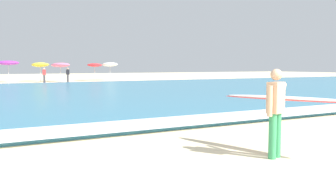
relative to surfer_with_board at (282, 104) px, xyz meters
The scene contains 10 objects.
sea 17.54m from the surfer_with_board, 94.50° to the left, with size 120.00×28.00×0.14m, color teal.
surf_foam 4.37m from the surfer_with_board, 108.69° to the left, with size 120.00×1.74×0.01m, color white.
surfer_with_board is the anchor object (origin of this frame).
beach_umbrella_3 37.10m from the surfer_with_board, 93.28° to the left, with size 2.25×2.25×2.36m.
beach_umbrella_4 37.69m from the surfer_with_board, 88.06° to the left, with size 1.92×1.94×2.21m.
beach_umbrella_5 35.93m from the surfer_with_board, 84.99° to the left, with size 2.03×2.06×2.18m.
beach_umbrella_6 37.51m from the surfer_with_board, 78.71° to the left, with size 1.74×1.76×2.13m.
beach_umbrella_7 38.09m from the surfer_with_board, 75.84° to the left, with size 1.88×1.91×2.25m.
beachgoer_near_row_left 34.06m from the surfer_with_board, 84.11° to the left, with size 0.32×0.20×1.58m.
beachgoer_near_row_mid 33.94m from the surfer_with_board, 88.20° to the left, with size 0.32×0.20×1.58m.
Camera 1 is at (-3.93, -3.58, 1.79)m, focal length 38.19 mm.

